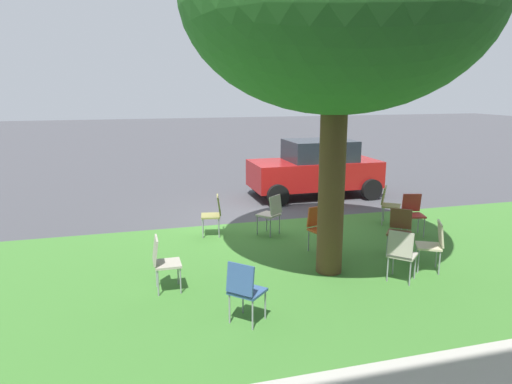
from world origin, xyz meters
name	(u,v)px	position (x,y,z in m)	size (l,w,h in m)	color
ground	(261,219)	(0.00, 0.00, 0.00)	(80.00, 80.00, 0.00)	#424247
grass_verge	(312,266)	(0.00, 3.20, 0.00)	(48.00, 6.00, 0.01)	#3D752D
chair_0	(400,228)	(-1.83, 3.07, 0.52)	(0.58, 0.59, 0.88)	brown
chair_1	(245,288)	(1.67, 4.90, 0.52)	(0.59, 0.59, 0.88)	#335184
chair_2	(163,259)	(2.63, 3.53, 0.52)	(0.42, 0.42, 0.88)	#ADA393
chair_3	(413,211)	(-2.81, 2.02, 0.52)	(0.51, 0.51, 0.88)	#B7332D
chair_4	(319,225)	(-0.44, 2.49, 0.52)	(0.52, 0.52, 0.88)	#C64C1E
chair_5	(402,252)	(-1.13, 4.22, 0.52)	(0.59, 0.59, 0.88)	#ADA393
chair_6	(388,202)	(-2.72, 1.18, 0.52)	(0.58, 0.58, 0.88)	olive
chair_7	(271,212)	(0.14, 1.24, 0.52)	(0.58, 0.59, 0.88)	#ADA393
chair_8	(433,242)	(-1.93, 3.95, 0.52)	(0.57, 0.56, 0.88)	beige
chair_9	(214,212)	(1.34, 0.96, 0.52)	(0.49, 0.48, 0.88)	olive
parked_car	(316,168)	(-2.21, -1.95, 0.84)	(3.70, 1.92, 1.65)	maroon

